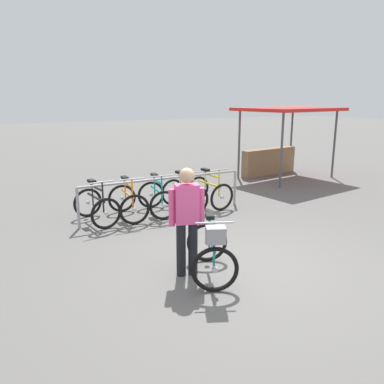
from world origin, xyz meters
name	(u,v)px	position (x,y,z in m)	size (l,w,h in m)	color
ground_plane	(243,268)	(0.00, 0.00, 0.00)	(80.00, 80.00, 0.00)	#605E5B
bike_rack_rail	(164,186)	(-0.01, 3.16, 0.68)	(3.91, 0.20, 0.88)	#99999E
racked_bike_black	(96,206)	(-1.52, 3.29, 0.37)	(0.83, 1.20, 0.98)	black
racked_bike_orange	(128,202)	(-0.82, 3.31, 0.37)	(0.69, 1.12, 0.97)	black
racked_bike_teal	(157,198)	(-0.12, 3.34, 0.37)	(0.75, 1.15, 0.97)	black
racked_bike_lime	(184,195)	(0.58, 3.36, 0.37)	(0.82, 1.19, 0.97)	black
racked_bike_yellow	(209,191)	(1.28, 3.39, 0.37)	(0.78, 1.19, 0.98)	black
featured_bicycle	(211,250)	(-0.61, -0.07, 0.45)	(1.02, 1.26, 0.97)	black
person_with_featured_bike	(187,217)	(-0.88, 0.19, 0.91)	(0.51, 0.28, 1.64)	black
market_stall	(279,135)	(5.18, 5.63, 1.39)	(3.45, 2.79, 2.30)	#4C4C51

